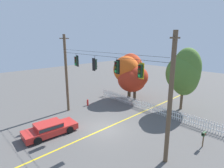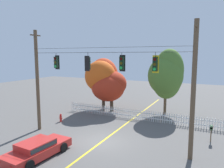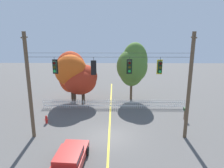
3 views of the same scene
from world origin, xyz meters
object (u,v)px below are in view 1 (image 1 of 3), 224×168
autumn_maple_mid (127,71)px  fire_hydrant (88,102)px  roadside_mailbox (204,135)px  parked_car (50,128)px  traffic_signal_eastbound_side (117,67)px  autumn_maple_far_west (184,73)px  autumn_oak_far_east (133,78)px  traffic_signal_northbound_secondary (95,64)px  autumn_maple_near_fence (130,71)px  traffic_signal_northbound_primary (76,61)px  traffic_signal_westbound_side (141,71)px

autumn_maple_mid → fire_hydrant: bearing=-106.1°
roadside_mailbox → parked_car: bearing=-142.2°
traffic_signal_eastbound_side → autumn_maple_far_west: bearing=83.6°
autumn_maple_mid → autumn_maple_far_west: autumn_maple_far_west is taller
autumn_maple_mid → autumn_maple_far_west: 7.52m
autumn_oak_far_east → fire_hydrant: 6.89m
traffic_signal_northbound_secondary → autumn_oak_far_east: bearing=105.7°
autumn_maple_mid → roadside_mailbox: 13.29m
autumn_oak_far_east → parked_car: 12.84m
traffic_signal_northbound_secondary → autumn_maple_near_fence: bearing=112.2°
fire_hydrant → autumn_maple_near_fence: bearing=80.0°
traffic_signal_northbound_primary → autumn_oak_far_east: size_ratio=0.28×
traffic_signal_northbound_secondary → parked_car: traffic_signal_northbound_secondary is taller
traffic_signal_westbound_side → parked_car: 9.50m
autumn_maple_mid → parked_car: autumn_maple_mid is taller
traffic_signal_eastbound_side → traffic_signal_westbound_side: size_ratio=0.98×
traffic_signal_westbound_side → roadside_mailbox: bearing=46.0°
autumn_maple_mid → parked_car: 12.99m
autumn_oak_far_east → roadside_mailbox: autumn_oak_far_east is taller
autumn_maple_far_west → traffic_signal_westbound_side: bearing=-82.6°
autumn_maple_far_west → roadside_mailbox: autumn_maple_far_west is taller
parked_car → roadside_mailbox: (10.12, 7.84, 0.45)m
traffic_signal_westbound_side → parked_car: size_ratio=0.29×
autumn_maple_mid → parked_car: bearing=-80.7°
autumn_oak_far_east → roadside_mailbox: (11.12, -4.71, -2.04)m
autumn_maple_near_fence → traffic_signal_eastbound_side: bearing=-54.6°
traffic_signal_westbound_side → autumn_oak_far_east: traffic_signal_westbound_side is taller
autumn_maple_near_fence → traffic_signal_northbound_secondary: bearing=-67.8°
autumn_maple_mid → parked_car: size_ratio=1.29×
autumn_maple_near_fence → fire_hydrant: bearing=-100.0°
traffic_signal_northbound_primary → fire_hydrant: bearing=126.2°
traffic_signal_westbound_side → autumn_maple_mid: 12.07m
traffic_signal_northbound_primary → traffic_signal_northbound_secondary: (3.08, -0.02, -0.04)m
autumn_maple_near_fence → parked_car: autumn_maple_near_fence is taller
autumn_maple_far_west → roadside_mailbox: (4.83, -6.25, -3.43)m
traffic_signal_eastbound_side → traffic_signal_westbound_side: same height
traffic_signal_northbound_primary → traffic_signal_eastbound_side: same height
traffic_signal_northbound_secondary → autumn_maple_mid: (-3.39, 8.23, -2.05)m
traffic_signal_eastbound_side → autumn_maple_near_fence: traffic_signal_eastbound_side is taller
traffic_signal_northbound_primary → roadside_mailbox: size_ratio=1.05×
autumn_maple_near_fence → roadside_mailbox: autumn_maple_near_fence is taller
traffic_signal_northbound_primary → roadside_mailbox: (11.84, 3.68, -5.02)m
traffic_signal_northbound_secondary → traffic_signal_eastbound_side: size_ratio=1.04×
traffic_signal_eastbound_side → autumn_maple_mid: traffic_signal_eastbound_side is taller
traffic_signal_northbound_primary → roadside_mailbox: bearing=17.3°
autumn_maple_mid → autumn_maple_far_west: size_ratio=0.82×
traffic_signal_eastbound_side → autumn_maple_near_fence: size_ratio=0.21×
traffic_signal_eastbound_side → autumn_maple_far_west: 10.12m
traffic_signal_westbound_side → autumn_oak_far_east: size_ratio=0.28×
traffic_signal_westbound_side → parked_car: bearing=-147.6°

